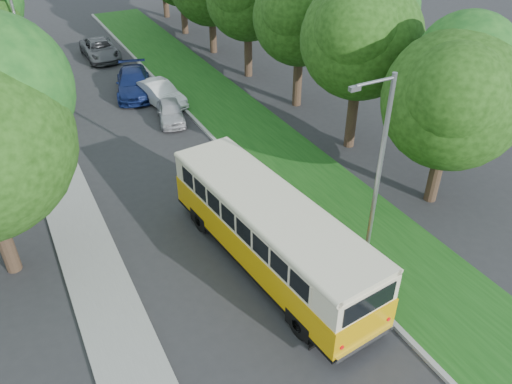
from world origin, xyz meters
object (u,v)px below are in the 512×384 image
lamppost_near (376,177)px  lamppost_far (25,61)px  car_silver (170,111)px  car_grey (100,49)px  vintage_bus (269,234)px  car_white (160,93)px  car_blue (133,83)px

lamppost_near → lamppost_far: bearing=115.7°
lamppost_far → car_silver: size_ratio=2.04×
lamppost_far → car_grey: (6.03, 10.76, -3.39)m
vintage_bus → car_white: size_ratio=2.41×
lamppost_near → car_white: (-1.59, 18.73, -3.65)m
vintage_bus → car_blue: vintage_bus is taller
lamppost_near → vintage_bus: size_ratio=0.76×
car_blue → car_grey: bearing=107.5°
car_blue → car_grey: car_blue is taller
lamppost_far → car_blue: (6.31, 2.61, -3.35)m
car_silver → car_blue: 5.12m
lamppost_near → lamppost_far: lamppost_near is taller
vintage_bus → car_blue: size_ratio=1.98×
car_grey → lamppost_far: bearing=-118.9°
lamppost_near → car_blue: size_ratio=1.51×
car_blue → vintage_bus: bearing=-75.2°
vintage_bus → car_blue: (0.27, 19.02, -0.79)m
lamppost_near → car_grey: lamppost_near is taller
vintage_bus → car_grey: vintage_bus is taller
lamppost_far → car_grey: lamppost_far is taller
lamppost_near → car_white: size_ratio=1.84×
lamppost_far → car_grey: size_ratio=1.45×
car_white → lamppost_far: bearing=169.0°
lamppost_far → car_silver: 8.25m
lamppost_near → car_grey: 29.63m
car_silver → lamppost_near: bearing=-70.4°
vintage_bus → car_silver: bearing=80.0°
lamppost_near → car_white: 19.14m
car_white → car_grey: 10.62m
car_silver → car_blue: car_blue is taller
lamppost_near → car_grey: bearing=95.6°
lamppost_near → vintage_bus: (-2.87, 2.09, -2.81)m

